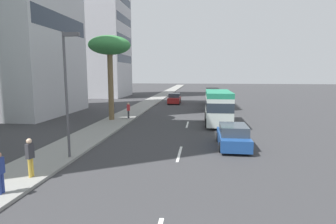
{
  "coord_description": "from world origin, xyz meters",
  "views": [
    {
      "loc": [
        -2.21,
        -1.23,
        4.83
      ],
      "look_at": [
        19.63,
        1.43,
        1.7
      ],
      "focal_mm": 28.91,
      "sensor_mm": 36.0,
      "label": 1
    }
  ],
  "objects_px": {
    "pedestrian_mid_block": "(0,171)",
    "palm_tree": "(110,48)",
    "car_second": "(174,99)",
    "street_lamp": "(68,82)",
    "pedestrian_by_tree": "(128,110)",
    "van_lead": "(215,101)",
    "car_fourth": "(233,136)",
    "pedestrian_near_lamp": "(30,156)",
    "van_fifth": "(212,95)",
    "minibus_third": "(218,106)"
  },
  "relations": [
    {
      "from": "pedestrian_near_lamp",
      "to": "palm_tree",
      "type": "height_order",
      "value": "palm_tree"
    },
    {
      "from": "minibus_third",
      "to": "pedestrian_by_tree",
      "type": "bearing_deg",
      "value": 81.46
    },
    {
      "from": "van_fifth",
      "to": "pedestrian_near_lamp",
      "type": "relative_size",
      "value": 2.8
    },
    {
      "from": "pedestrian_near_lamp",
      "to": "palm_tree",
      "type": "bearing_deg",
      "value": 21.31
    },
    {
      "from": "street_lamp",
      "to": "van_fifth",
      "type": "bearing_deg",
      "value": -17.58
    },
    {
      "from": "minibus_third",
      "to": "pedestrian_near_lamp",
      "type": "relative_size",
      "value": 3.75
    },
    {
      "from": "minibus_third",
      "to": "palm_tree",
      "type": "height_order",
      "value": "palm_tree"
    },
    {
      "from": "van_lead",
      "to": "car_fourth",
      "type": "relative_size",
      "value": 1.08
    },
    {
      "from": "minibus_third",
      "to": "pedestrian_mid_block",
      "type": "relative_size",
      "value": 4.01
    },
    {
      "from": "car_second",
      "to": "street_lamp",
      "type": "distance_m",
      "value": 29.95
    },
    {
      "from": "street_lamp",
      "to": "pedestrian_near_lamp",
      "type": "bearing_deg",
      "value": 172.33
    },
    {
      "from": "van_lead",
      "to": "minibus_third",
      "type": "xyz_separation_m",
      "value": [
        -9.01,
        0.22,
        0.35
      ]
    },
    {
      "from": "car_fourth",
      "to": "street_lamp",
      "type": "height_order",
      "value": "street_lamp"
    },
    {
      "from": "pedestrian_mid_block",
      "to": "pedestrian_by_tree",
      "type": "height_order",
      "value": "pedestrian_mid_block"
    },
    {
      "from": "car_fourth",
      "to": "palm_tree",
      "type": "height_order",
      "value": "palm_tree"
    },
    {
      "from": "pedestrian_mid_block",
      "to": "minibus_third",
      "type": "bearing_deg",
      "value": -28.27
    },
    {
      "from": "pedestrian_near_lamp",
      "to": "pedestrian_mid_block",
      "type": "relative_size",
      "value": 1.07
    },
    {
      "from": "van_fifth",
      "to": "pedestrian_near_lamp",
      "type": "distance_m",
      "value": 32.93
    },
    {
      "from": "minibus_third",
      "to": "street_lamp",
      "type": "distance_m",
      "value": 15.22
    },
    {
      "from": "pedestrian_near_lamp",
      "to": "palm_tree",
      "type": "relative_size",
      "value": 0.21
    },
    {
      "from": "pedestrian_by_tree",
      "to": "minibus_third",
      "type": "bearing_deg",
      "value": -28.09
    },
    {
      "from": "car_fourth",
      "to": "pedestrian_mid_block",
      "type": "relative_size",
      "value": 2.6
    },
    {
      "from": "van_lead",
      "to": "minibus_third",
      "type": "relative_size",
      "value": 0.7
    },
    {
      "from": "car_fourth",
      "to": "pedestrian_near_lamp",
      "type": "height_order",
      "value": "pedestrian_near_lamp"
    },
    {
      "from": "pedestrian_mid_block",
      "to": "pedestrian_by_tree",
      "type": "distance_m",
      "value": 18.28
    },
    {
      "from": "palm_tree",
      "to": "van_lead",
      "type": "bearing_deg",
      "value": -51.98
    },
    {
      "from": "car_fourth",
      "to": "van_lead",
      "type": "bearing_deg",
      "value": 0.89
    },
    {
      "from": "pedestrian_mid_block",
      "to": "van_fifth",
      "type": "bearing_deg",
      "value": -15.18
    },
    {
      "from": "minibus_third",
      "to": "van_fifth",
      "type": "xyz_separation_m",
      "value": [
        16.43,
        -0.15,
        -0.28
      ]
    },
    {
      "from": "van_fifth",
      "to": "car_fourth",
      "type": "bearing_deg",
      "value": -179.21
    },
    {
      "from": "van_lead",
      "to": "pedestrian_by_tree",
      "type": "relative_size",
      "value": 2.82
    },
    {
      "from": "pedestrian_near_lamp",
      "to": "street_lamp",
      "type": "relative_size",
      "value": 0.26
    },
    {
      "from": "pedestrian_mid_block",
      "to": "palm_tree",
      "type": "height_order",
      "value": "palm_tree"
    },
    {
      "from": "car_second",
      "to": "minibus_third",
      "type": "xyz_separation_m",
      "value": [
        -17.52,
        -5.92,
        0.95
      ]
    },
    {
      "from": "car_fourth",
      "to": "van_fifth",
      "type": "relative_size",
      "value": 0.87
    },
    {
      "from": "car_fourth",
      "to": "street_lamp",
      "type": "relative_size",
      "value": 0.63
    },
    {
      "from": "car_fourth",
      "to": "pedestrian_mid_block",
      "type": "distance_m",
      "value": 13.06
    },
    {
      "from": "van_lead",
      "to": "van_fifth",
      "type": "xyz_separation_m",
      "value": [
        7.42,
        0.07,
        0.07
      ]
    },
    {
      "from": "van_fifth",
      "to": "pedestrian_near_lamp",
      "type": "bearing_deg",
      "value": 163.34
    },
    {
      "from": "van_lead",
      "to": "pedestrian_mid_block",
      "type": "height_order",
      "value": "van_lead"
    },
    {
      "from": "pedestrian_mid_block",
      "to": "palm_tree",
      "type": "xyz_separation_m",
      "value": [
        17.34,
        1.36,
        6.31
      ]
    },
    {
      "from": "car_second",
      "to": "palm_tree",
      "type": "height_order",
      "value": "palm_tree"
    },
    {
      "from": "van_fifth",
      "to": "palm_tree",
      "type": "bearing_deg",
      "value": 145.76
    },
    {
      "from": "pedestrian_near_lamp",
      "to": "pedestrian_mid_block",
      "type": "bearing_deg",
      "value": -166.49
    },
    {
      "from": "van_lead",
      "to": "pedestrian_near_lamp",
      "type": "relative_size",
      "value": 2.62
    },
    {
      "from": "palm_tree",
      "to": "minibus_third",
      "type": "bearing_deg",
      "value": -92.36
    },
    {
      "from": "van_fifth",
      "to": "palm_tree",
      "type": "relative_size",
      "value": 0.6
    },
    {
      "from": "minibus_third",
      "to": "car_fourth",
      "type": "distance_m",
      "value": 8.41
    },
    {
      "from": "car_second",
      "to": "pedestrian_by_tree",
      "type": "distance_m",
      "value": 16.47
    },
    {
      "from": "van_lead",
      "to": "van_fifth",
      "type": "height_order",
      "value": "van_fifth"
    }
  ]
}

